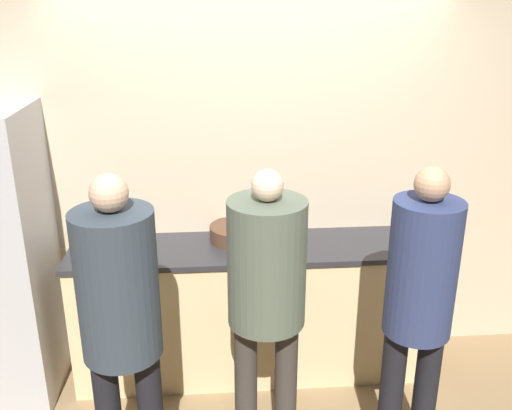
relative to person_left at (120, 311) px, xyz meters
name	(u,v)px	position (x,y,z in m)	size (l,w,h in m)	color
ground_plane	(258,396)	(0.71, 0.65, -1.07)	(14.00, 14.00, 0.00)	#8C704C
wall_back	(250,180)	(0.71, 1.25, 0.23)	(5.20, 0.06, 2.60)	#C6B293
counter	(254,308)	(0.71, 0.98, -0.59)	(2.39, 0.58, 0.94)	beige
person_left	(120,311)	(0.00, 0.00, 0.00)	(0.38, 0.38, 1.75)	black
person_center	(267,283)	(0.73, 0.29, -0.04)	(0.42, 0.42, 1.66)	#38332D
person_right	(419,296)	(1.49, 0.09, -0.04)	(0.35, 0.35, 1.72)	black
fruit_bowl	(237,233)	(0.61, 1.07, -0.07)	(0.36, 0.36, 0.14)	#4C3323
utensil_crock	(88,235)	(-0.36, 1.07, -0.06)	(0.10, 0.10, 0.25)	silver
bottle_red	(149,242)	(0.05, 0.86, -0.02)	(0.05, 0.05, 0.25)	red
cup_blue	(415,234)	(1.78, 0.96, -0.08)	(0.10, 0.10, 0.09)	#335184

